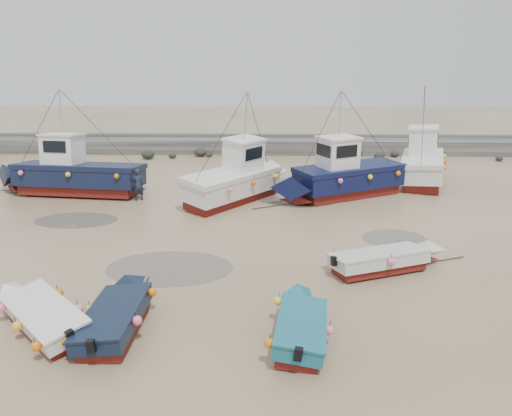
{
  "coord_description": "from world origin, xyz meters",
  "views": [
    {
      "loc": [
        0.58,
        -20.14,
        8.29
      ],
      "look_at": [
        0.02,
        1.82,
        1.4
      ],
      "focal_mm": 35.0,
      "sensor_mm": 36.0,
      "label": 1
    }
  ],
  "objects_px": {
    "dinghy_1": "(119,312)",
    "cabin_boat_1": "(238,177)",
    "person": "(139,200)",
    "cabin_boat_0": "(69,173)",
    "cabin_boat_3": "(424,162)",
    "dinghy_3": "(388,258)",
    "dinghy_2": "(299,321)",
    "dinghy_0": "(43,310)",
    "cabin_boat_2": "(341,175)"
  },
  "relations": [
    {
      "from": "cabin_boat_0",
      "to": "dinghy_1",
      "type": "bearing_deg",
      "value": -147.73
    },
    {
      "from": "person",
      "to": "dinghy_1",
      "type": "bearing_deg",
      "value": 77.64
    },
    {
      "from": "cabin_boat_2",
      "to": "cabin_boat_0",
      "type": "bearing_deg",
      "value": 61.39
    },
    {
      "from": "dinghy_0",
      "to": "dinghy_1",
      "type": "height_order",
      "value": "same"
    },
    {
      "from": "cabin_boat_3",
      "to": "dinghy_0",
      "type": "bearing_deg",
      "value": -114.8
    },
    {
      "from": "dinghy_0",
      "to": "dinghy_3",
      "type": "xyz_separation_m",
      "value": [
        11.78,
        4.48,
        -0.0
      ]
    },
    {
      "from": "cabin_boat_1",
      "to": "cabin_boat_2",
      "type": "distance_m",
      "value": 6.07
    },
    {
      "from": "dinghy_2",
      "to": "person",
      "type": "xyz_separation_m",
      "value": [
        -8.54,
        14.51,
        -0.56
      ]
    },
    {
      "from": "dinghy_0",
      "to": "person",
      "type": "xyz_separation_m",
      "value": [
        -0.52,
        14.02,
        -0.55
      ]
    },
    {
      "from": "dinghy_3",
      "to": "dinghy_2",
      "type": "bearing_deg",
      "value": -58.3
    },
    {
      "from": "dinghy_2",
      "to": "person",
      "type": "relative_size",
      "value": 2.84
    },
    {
      "from": "cabin_boat_0",
      "to": "cabin_boat_3",
      "type": "relative_size",
      "value": 1.19
    },
    {
      "from": "dinghy_2",
      "to": "cabin_boat_2",
      "type": "xyz_separation_m",
      "value": [
        3.3,
        15.45,
        0.79
      ]
    },
    {
      "from": "cabin_boat_0",
      "to": "dinghy_0",
      "type": "bearing_deg",
      "value": -155.5
    },
    {
      "from": "dinghy_0",
      "to": "person",
      "type": "distance_m",
      "value": 14.04
    },
    {
      "from": "cabin_boat_2",
      "to": "person",
      "type": "height_order",
      "value": "cabin_boat_2"
    },
    {
      "from": "dinghy_2",
      "to": "cabin_boat_1",
      "type": "bearing_deg",
      "value": 107.33
    },
    {
      "from": "dinghy_3",
      "to": "person",
      "type": "distance_m",
      "value": 15.57
    },
    {
      "from": "cabin_boat_1",
      "to": "cabin_boat_3",
      "type": "height_order",
      "value": "same"
    },
    {
      "from": "person",
      "to": "cabin_boat_0",
      "type": "bearing_deg",
      "value": -39.6
    },
    {
      "from": "dinghy_2",
      "to": "cabin_boat_3",
      "type": "xyz_separation_m",
      "value": [
        9.31,
        19.28,
        0.82
      ]
    },
    {
      "from": "cabin_boat_1",
      "to": "dinghy_2",
      "type": "bearing_deg",
      "value": -40.83
    },
    {
      "from": "cabin_boat_3",
      "to": "dinghy_3",
      "type": "bearing_deg",
      "value": -93.32
    },
    {
      "from": "cabin_boat_1",
      "to": "cabin_boat_3",
      "type": "distance_m",
      "value": 12.89
    },
    {
      "from": "cabin_boat_2",
      "to": "dinghy_2",
      "type": "bearing_deg",
      "value": 140.35
    },
    {
      "from": "dinghy_3",
      "to": "cabin_boat_1",
      "type": "height_order",
      "value": "cabin_boat_1"
    },
    {
      "from": "dinghy_0",
      "to": "cabin_boat_3",
      "type": "distance_m",
      "value": 25.58
    },
    {
      "from": "cabin_boat_3",
      "to": "person",
      "type": "relative_size",
      "value": 4.82
    },
    {
      "from": "dinghy_1",
      "to": "cabin_boat_2",
      "type": "distance_m",
      "value": 17.45
    },
    {
      "from": "cabin_boat_0",
      "to": "person",
      "type": "distance_m",
      "value": 4.81
    },
    {
      "from": "cabin_boat_2",
      "to": "dinghy_0",
      "type": "bearing_deg",
      "value": 115.29
    },
    {
      "from": "dinghy_1",
      "to": "cabin_boat_1",
      "type": "relative_size",
      "value": 0.72
    },
    {
      "from": "person",
      "to": "cabin_boat_1",
      "type": "bearing_deg",
      "value": 157.19
    },
    {
      "from": "dinghy_0",
      "to": "dinghy_2",
      "type": "bearing_deg",
      "value": -48.33
    },
    {
      "from": "dinghy_3",
      "to": "cabin_boat_0",
      "type": "bearing_deg",
      "value": -143.92
    },
    {
      "from": "dinghy_3",
      "to": "cabin_boat_2",
      "type": "relative_size",
      "value": 0.65
    },
    {
      "from": "dinghy_0",
      "to": "cabin_boat_3",
      "type": "relative_size",
      "value": 0.53
    },
    {
      "from": "dinghy_2",
      "to": "cabin_boat_2",
      "type": "height_order",
      "value": "cabin_boat_2"
    },
    {
      "from": "dinghy_2",
      "to": "person",
      "type": "bearing_deg",
      "value": 127.28
    },
    {
      "from": "dinghy_0",
      "to": "cabin_boat_0",
      "type": "distance_m",
      "value": 16.06
    },
    {
      "from": "cabin_boat_0",
      "to": "cabin_boat_1",
      "type": "bearing_deg",
      "value": -89.63
    },
    {
      "from": "dinghy_1",
      "to": "dinghy_3",
      "type": "bearing_deg",
      "value": 27.02
    },
    {
      "from": "dinghy_0",
      "to": "cabin_boat_3",
      "type": "xyz_separation_m",
      "value": [
        17.33,
        18.79,
        0.83
      ]
    },
    {
      "from": "cabin_boat_0",
      "to": "cabin_boat_3",
      "type": "bearing_deg",
      "value": -74.56
    },
    {
      "from": "cabin_boat_1",
      "to": "dinghy_1",
      "type": "bearing_deg",
      "value": -62.81
    },
    {
      "from": "cabin_boat_3",
      "to": "person",
      "type": "distance_m",
      "value": 18.52
    },
    {
      "from": "dinghy_3",
      "to": "cabin_boat_1",
      "type": "bearing_deg",
      "value": -167.39
    },
    {
      "from": "cabin_boat_0",
      "to": "dinghy_3",
      "type": "bearing_deg",
      "value": -116.31
    },
    {
      "from": "cabin_boat_0",
      "to": "cabin_boat_1",
      "type": "xyz_separation_m",
      "value": [
        10.27,
        -1.09,
        0.05
      ]
    },
    {
      "from": "dinghy_1",
      "to": "cabin_boat_2",
      "type": "xyz_separation_m",
      "value": [
        8.89,
        14.99,
        0.8
      ]
    }
  ]
}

